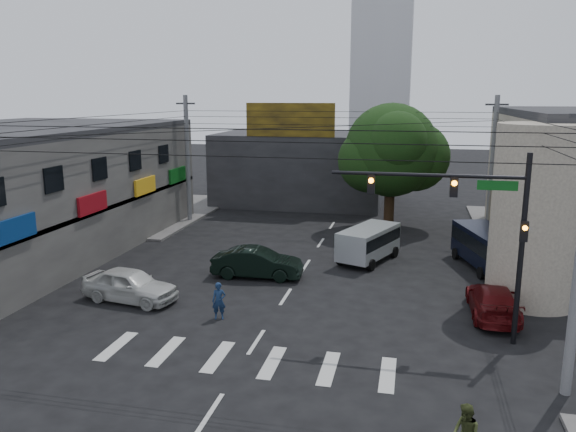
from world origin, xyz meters
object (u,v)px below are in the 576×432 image
(street_tree, at_px, (391,151))
(utility_pole_far_right, at_px, (492,168))
(dark_sedan, at_px, (257,263))
(traffic_gantry, at_px, (476,216))
(maroon_sedan, at_px, (493,301))
(navy_van, at_px, (487,249))
(utility_pole_far_left, at_px, (188,160))
(white_compact, at_px, (130,285))
(silver_minivan, at_px, (368,245))
(traffic_officer, at_px, (219,301))

(street_tree, distance_m, utility_pole_far_right, 6.63)
(utility_pole_far_right, distance_m, dark_sedan, 17.45)
(traffic_gantry, bearing_deg, maroon_sedan, 65.12)
(dark_sedan, distance_m, navy_van, 12.38)
(utility_pole_far_left, distance_m, white_compact, 16.91)
(dark_sedan, bearing_deg, street_tree, -28.87)
(white_compact, xyz_separation_m, silver_minivan, (10.04, 8.67, 0.21))
(street_tree, relative_size, traffic_gantry, 1.21)
(silver_minivan, distance_m, traffic_officer, 11.17)
(silver_minivan, bearing_deg, utility_pole_far_left, 83.34)
(utility_pole_far_right, bearing_deg, utility_pole_far_left, 180.00)
(traffic_officer, bearing_deg, traffic_gantry, -14.15)
(dark_sedan, height_order, navy_van, navy_van)
(silver_minivan, bearing_deg, traffic_officer, 172.60)
(white_compact, bearing_deg, street_tree, -23.19)
(silver_minivan, bearing_deg, utility_pole_far_right, -22.96)
(dark_sedan, bearing_deg, silver_minivan, -55.35)
(utility_pole_far_right, bearing_deg, silver_minivan, -134.46)
(utility_pole_far_left, xyz_separation_m, navy_van, (20.09, -7.31, -3.54))
(street_tree, height_order, utility_pole_far_right, utility_pole_far_right)
(utility_pole_far_right, bearing_deg, maroon_sedan, -95.70)
(maroon_sedan, bearing_deg, silver_minivan, -51.11)
(utility_pole_far_left, bearing_deg, traffic_gantry, -42.86)
(utility_pole_far_left, bearing_deg, utility_pole_far_right, 0.00)
(street_tree, bearing_deg, silver_minivan, -95.02)
(dark_sedan, relative_size, silver_minivan, 0.96)
(navy_van, bearing_deg, dark_sedan, 93.27)
(utility_pole_far_left, xyz_separation_m, traffic_officer, (8.37, -17.14, -3.81))
(traffic_officer, bearing_deg, utility_pole_far_left, 101.06)
(utility_pole_far_left, relative_size, traffic_officer, 5.85)
(traffic_officer, bearing_deg, white_compact, 151.61)
(street_tree, height_order, silver_minivan, street_tree)
(street_tree, xyz_separation_m, utility_pole_far_left, (-14.50, -1.00, -0.87))
(dark_sedan, bearing_deg, navy_van, -73.26)
(traffic_gantry, relative_size, utility_pole_far_right, 0.78)
(navy_van, bearing_deg, maroon_sedan, 159.34)
(white_compact, relative_size, silver_minivan, 0.96)
(traffic_gantry, distance_m, silver_minivan, 11.34)
(navy_van, height_order, traffic_officer, navy_van)
(traffic_gantry, xyz_separation_m, silver_minivan, (-4.56, 9.63, -3.87))
(maroon_sedan, bearing_deg, dark_sedan, -15.31)
(street_tree, xyz_separation_m, maroon_sedan, (5.07, -15.32, -4.80))
(utility_pole_far_right, height_order, maroon_sedan, utility_pole_far_right)
(dark_sedan, height_order, traffic_officer, traffic_officer)
(dark_sedan, bearing_deg, utility_pole_far_left, 33.38)
(maroon_sedan, bearing_deg, navy_van, -95.24)
(utility_pole_far_left, height_order, traffic_officer, utility_pole_far_left)
(traffic_gantry, bearing_deg, white_compact, 176.21)
(navy_van, bearing_deg, silver_minivan, 74.18)
(silver_minivan, bearing_deg, street_tree, 16.49)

